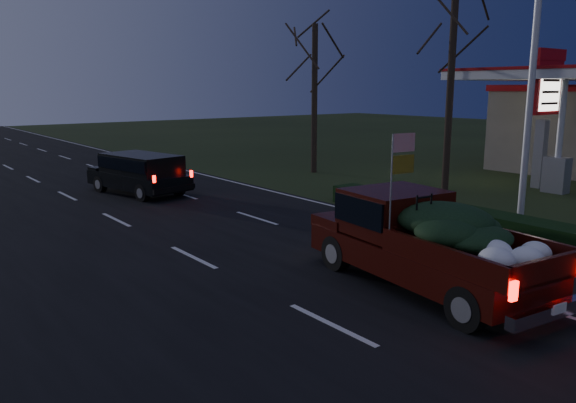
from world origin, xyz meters
TOP-DOWN VIEW (x-y plane):
  - ground at (0.00, 0.00)m, footprint 120.00×120.00m
  - road_asphalt at (0.00, 0.00)m, footprint 14.00×120.00m
  - hedge_row at (7.80, 3.00)m, footprint 1.00×10.00m
  - light_pole at (9.50, 2.00)m, footprint 0.50×0.90m
  - gas_price_pylon at (16.00, 4.99)m, footprint 2.00×0.41m
  - gas_canopy at (18.00, 6.00)m, footprint 7.10×6.10m
  - bare_tree_mid at (12.50, 7.00)m, footprint 3.60×3.60m
  - bare_tree_far at (11.50, 14.00)m, footprint 3.60×3.60m
  - pickup_truck at (2.83, 0.29)m, footprint 2.73×5.68m
  - lead_suv at (2.41, 13.65)m, footprint 2.64×4.69m

SIDE VIEW (x-z plane):
  - ground at x=0.00m, z-range 0.00..0.00m
  - road_asphalt at x=0.00m, z-range 0.00..0.02m
  - hedge_row at x=7.80m, z-range 0.00..0.60m
  - lead_suv at x=2.41m, z-range 0.33..1.60m
  - pickup_truck at x=2.83m, z-range -0.36..2.51m
  - gas_price_pylon at x=16.00m, z-range 0.98..6.56m
  - gas_canopy at x=18.00m, z-range 1.91..6.79m
  - bare_tree_far at x=11.50m, z-range 1.73..8.73m
  - light_pole at x=9.50m, z-range 0.90..10.06m
  - bare_tree_mid at x=12.50m, z-range 2.10..10.60m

